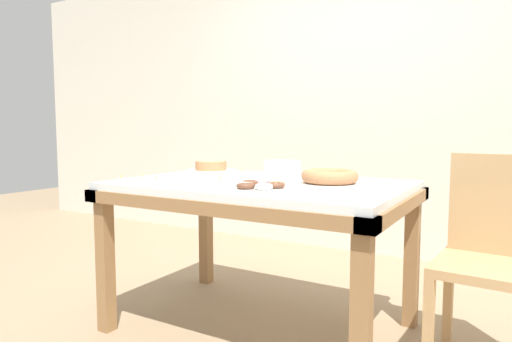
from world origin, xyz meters
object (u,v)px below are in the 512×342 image
(cake_golden_bundt, at_px, (330,178))
(tealight_near_front, at_px, (242,173))
(tealight_left_edge, at_px, (156,180))
(cake_chocolate_round, at_px, (211,167))
(plate_stack, at_px, (282,169))
(tealight_centre, at_px, (142,178))
(pastry_platter, at_px, (260,187))
(tealight_near_cakes, at_px, (220,181))
(tealight_right_edge, at_px, (121,179))
(chair, at_px, (492,252))

(cake_golden_bundt, relative_size, tealight_near_front, 7.04)
(tealight_left_edge, bearing_deg, cake_chocolate_round, 97.53)
(plate_stack, height_order, tealight_centre, plate_stack)
(pastry_platter, relative_size, tealight_left_edge, 7.93)
(tealight_near_cakes, relative_size, tealight_centre, 1.00)
(tealight_near_front, height_order, tealight_right_edge, same)
(pastry_platter, height_order, tealight_right_edge, pastry_platter)
(tealight_near_cakes, xyz_separation_m, tealight_centre, (-0.44, -0.09, 0.00))
(tealight_near_cakes, height_order, tealight_right_edge, same)
(cake_golden_bundt, distance_m, pastry_platter, 0.38)
(cake_chocolate_round, distance_m, tealight_right_edge, 0.66)
(pastry_platter, bearing_deg, tealight_left_edge, -179.94)
(cake_golden_bundt, height_order, tealight_near_cakes, cake_golden_bundt)
(tealight_near_front, relative_size, tealight_right_edge, 1.00)
(chair, relative_size, tealight_near_front, 23.50)
(tealight_near_front, distance_m, tealight_near_cakes, 0.44)
(cake_golden_bundt, bearing_deg, plate_stack, 148.72)
(pastry_platter, xyz_separation_m, tealight_right_edge, (-0.79, -0.07, -0.00))
(plate_stack, xyz_separation_m, tealight_centre, (-0.58, -0.50, -0.03))
(cake_chocolate_round, bearing_deg, tealight_centre, -96.37)
(cake_chocolate_round, height_order, pastry_platter, cake_chocolate_round)
(chair, xyz_separation_m, tealight_near_front, (-1.34, 0.12, 0.27))
(pastry_platter, bearing_deg, plate_stack, 107.40)
(tealight_left_edge, bearing_deg, tealight_right_edge, -159.18)
(tealight_centre, bearing_deg, cake_golden_bundt, 16.30)
(tealight_near_cakes, distance_m, tealight_left_edge, 0.34)
(cake_golden_bundt, bearing_deg, chair, 9.02)
(tealight_left_edge, bearing_deg, chair, 15.95)
(plate_stack, bearing_deg, chair, -6.14)
(tealight_near_front, bearing_deg, plate_stack, -1.07)
(pastry_platter, height_order, tealight_left_edge, pastry_platter)
(tealight_near_front, bearing_deg, tealight_centre, -121.18)
(cake_golden_bundt, relative_size, pastry_platter, 0.89)
(cake_golden_bundt, bearing_deg, pastry_platter, -122.10)
(tealight_near_front, xyz_separation_m, tealight_right_edge, (-0.35, -0.62, 0.00))
(pastry_platter, distance_m, tealight_left_edge, 0.61)
(tealight_near_front, relative_size, tealight_left_edge, 1.00)
(tealight_right_edge, bearing_deg, pastry_platter, 4.90)
(plate_stack, height_order, tealight_near_front, plate_stack)
(chair, xyz_separation_m, tealight_left_edge, (-1.51, -0.43, 0.27))
(plate_stack, bearing_deg, tealight_left_edge, -128.82)
(tealight_centre, height_order, tealight_right_edge, same)
(pastry_platter, xyz_separation_m, plate_stack, (-0.17, 0.55, 0.03))
(plate_stack, height_order, tealight_left_edge, plate_stack)
(plate_stack, bearing_deg, tealight_near_cakes, -107.94)
(tealight_near_cakes, relative_size, tealight_left_edge, 1.00)
(plate_stack, xyz_separation_m, tealight_near_cakes, (-0.13, -0.41, -0.03))
(tealight_right_edge, bearing_deg, plate_stack, 44.90)
(tealight_left_edge, bearing_deg, pastry_platter, 0.06)
(tealight_near_front, xyz_separation_m, tealight_left_edge, (-0.17, -0.55, 0.00))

